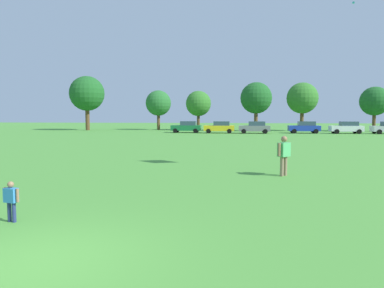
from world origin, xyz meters
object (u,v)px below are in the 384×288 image
object	(u,v)px
parked_car_gray_2	(255,127)
tree_far_right	(375,101)
tree_far_left	(87,94)
parked_car_blue_3	(305,127)
tree_center_right	(256,98)
tree_right	(302,98)
child_kite_flyer	(11,198)
tree_left	(158,103)
parked_car_white_4	(347,127)
tree_center_left	(198,104)
parked_car_green_0	(187,127)
adult_bystander	(284,152)
parked_car_yellow_1	(220,127)

from	to	relation	value
parked_car_gray_2	tree_far_right	bearing A→B (deg)	-158.05
parked_car_gray_2	tree_far_left	distance (m)	29.21
parked_car_blue_3	tree_center_right	size ratio (longest dim) A/B	0.55
tree_right	parked_car_gray_2	bearing A→B (deg)	-131.84
tree_far_right	parked_car_gray_2	bearing A→B (deg)	-158.05
child_kite_flyer	tree_left	size ratio (longest dim) A/B	0.15
tree_right	tree_far_right	xyz separation A→B (m)	(10.59, -1.45, -0.59)
parked_car_white_4	tree_center_left	bearing A→B (deg)	-21.72
parked_car_green_0	tree_center_left	xyz separation A→B (m)	(0.85, 8.66, 3.62)
parked_car_gray_2	tree_right	size ratio (longest dim) A/B	0.55
parked_car_green_0	tree_center_right	xyz separation A→B (m)	(10.30, 6.38, 4.39)
adult_bystander	parked_car_gray_2	size ratio (longest dim) A/B	0.39
child_kite_flyer	tree_left	bearing A→B (deg)	111.48
child_kite_flyer	parked_car_gray_2	world-z (taller)	parked_car_gray_2
parked_car_blue_3	adult_bystander	bearing A→B (deg)	78.02
parked_car_blue_3	tree_far_left	xyz separation A→B (m)	(-34.68, 6.48, 5.31)
parked_car_blue_3	tree_right	world-z (taller)	tree_right
tree_center_right	tree_far_right	distance (m)	18.05
parked_car_white_4	parked_car_blue_3	bearing A→B (deg)	-3.08
tree_center_right	tree_right	bearing A→B (deg)	13.13
parked_car_yellow_1	parked_car_white_4	bearing A→B (deg)	-177.73
adult_bystander	tree_right	bearing A→B (deg)	-149.21
tree_center_left	parked_car_gray_2	bearing A→B (deg)	-46.85
child_kite_flyer	tree_right	xyz separation A→B (m)	(16.20, 52.01, 4.68)
tree_far_left	tree_left	xyz separation A→B (m)	(11.76, 2.54, -1.57)
parked_car_yellow_1	parked_car_white_4	distance (m)	17.56
adult_bystander	tree_right	size ratio (longest dim) A/B	0.22
parked_car_gray_2	tree_center_right	xyz separation A→B (m)	(0.56, 7.21, 4.39)
parked_car_yellow_1	parked_car_white_4	size ratio (longest dim) A/B	1.00
child_kite_flyer	parked_car_yellow_1	distance (m)	43.40
child_kite_flyer	parked_car_white_4	bearing A→B (deg)	77.89
tree_far_right	tree_center_left	bearing A→B (deg)	175.86
parked_car_gray_2	tree_center_left	size ratio (longest dim) A/B	0.65
parked_car_gray_2	tree_right	distance (m)	12.79
parked_car_gray_2	tree_right	bearing A→B (deg)	-131.84
parked_car_gray_2	tree_center_right	bearing A→B (deg)	-94.44
adult_bystander	tree_far_left	distance (m)	51.20
child_kite_flyer	parked_car_white_4	world-z (taller)	parked_car_white_4
parked_car_blue_3	parked_car_white_4	xyz separation A→B (m)	(5.62, -0.30, 0.00)
parked_car_green_0	parked_car_blue_3	bearing A→B (deg)	-178.69
parked_car_green_0	tree_left	xyz separation A→B (m)	(-6.18, 9.40, 3.74)
tree_center_left	tree_far_right	distance (m)	27.57
parked_car_green_0	tree_right	distance (m)	20.01
adult_bystander	parked_car_white_4	size ratio (longest dim) A/B	0.39
adult_bystander	parked_car_white_4	bearing A→B (deg)	-158.22
tree_right	parked_car_green_0	bearing A→B (deg)	-155.43
adult_bystander	parked_car_yellow_1	xyz separation A→B (m)	(-4.12, 35.79, -0.15)
parked_car_white_4	tree_far_right	size ratio (longest dim) A/B	0.62
parked_car_blue_3	parked_car_yellow_1	bearing A→B (deg)	4.79
parked_car_blue_3	tree_center_right	distance (m)	9.84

